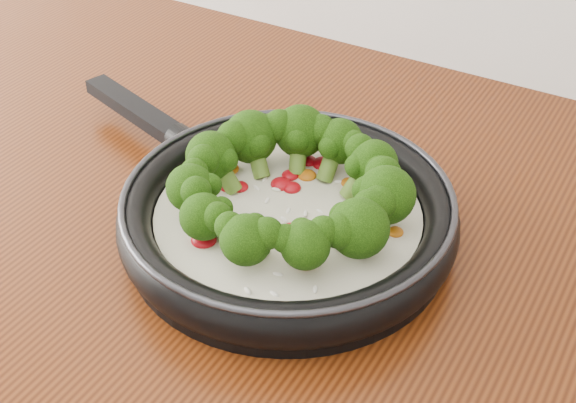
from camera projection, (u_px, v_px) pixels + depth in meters
The scene contains 1 object.
skillet at pixel (288, 206), 0.81m from camera, with size 0.59×0.44×0.11m.
Camera 1 is at (0.31, 0.48, 1.43)m, focal length 48.24 mm.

